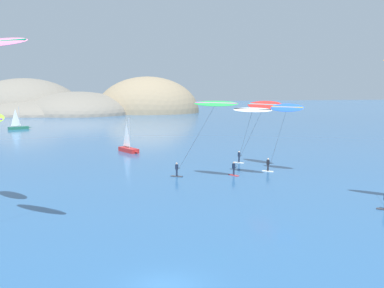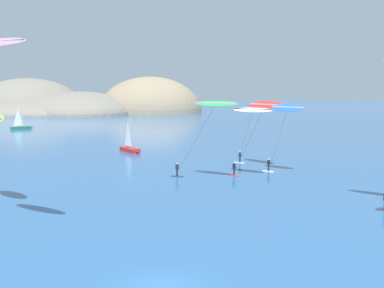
{
  "view_description": "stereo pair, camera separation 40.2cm",
  "coord_description": "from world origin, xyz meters",
  "px_view_note": "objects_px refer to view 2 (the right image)",
  "views": [
    {
      "loc": [
        -4.12,
        -24.89,
        11.02
      ],
      "look_at": [
        7.4,
        26.04,
        4.61
      ],
      "focal_mm": 45.0,
      "sensor_mm": 36.0,
      "label": 1
    },
    {
      "loc": [
        -3.73,
        -24.97,
        11.02
      ],
      "look_at": [
        7.4,
        26.04,
        4.61
      ],
      "focal_mm": 45.0,
      "sensor_mm": 36.0,
      "label": 2
    }
  ],
  "objects_px": {
    "sailboat_near": "(131,148)",
    "kitesurfer_green": "(213,109)",
    "kitesurfer_blue": "(286,113)",
    "sailboat_far": "(22,127)",
    "kitesurfer_red": "(263,108)",
    "kitesurfer_white": "(251,115)"
  },
  "relations": [
    {
      "from": "sailboat_far",
      "to": "kitesurfer_red",
      "type": "height_order",
      "value": "kitesurfer_red"
    },
    {
      "from": "sailboat_far",
      "to": "kitesurfer_green",
      "type": "bearing_deg",
      "value": -67.79
    },
    {
      "from": "sailboat_far",
      "to": "kitesurfer_green",
      "type": "distance_m",
      "value": 79.92
    },
    {
      "from": "sailboat_near",
      "to": "kitesurfer_green",
      "type": "height_order",
      "value": "kitesurfer_green"
    },
    {
      "from": "kitesurfer_red",
      "to": "kitesurfer_green",
      "type": "bearing_deg",
      "value": -139.3
    },
    {
      "from": "sailboat_near",
      "to": "kitesurfer_blue",
      "type": "relative_size",
      "value": 0.66
    },
    {
      "from": "sailboat_far",
      "to": "sailboat_near",
      "type": "bearing_deg",
      "value": -64.28
    },
    {
      "from": "sailboat_far",
      "to": "kitesurfer_green",
      "type": "xyz_separation_m",
      "value": [
        30.07,
        -73.65,
        7.66
      ]
    },
    {
      "from": "kitesurfer_red",
      "to": "sailboat_near",
      "type": "bearing_deg",
      "value": 131.74
    },
    {
      "from": "kitesurfer_red",
      "to": "kitesurfer_white",
      "type": "distance_m",
      "value": 8.16
    },
    {
      "from": "kitesurfer_red",
      "to": "kitesurfer_white",
      "type": "xyz_separation_m",
      "value": [
        -4.18,
        -6.99,
        -0.39
      ]
    },
    {
      "from": "kitesurfer_green",
      "to": "kitesurfer_red",
      "type": "bearing_deg",
      "value": 40.7
    },
    {
      "from": "sailboat_far",
      "to": "kitesurfer_red",
      "type": "distance_m",
      "value": 76.94
    },
    {
      "from": "kitesurfer_red",
      "to": "kitesurfer_blue",
      "type": "height_order",
      "value": "kitesurfer_red"
    },
    {
      "from": "sailboat_near",
      "to": "kitesurfer_green",
      "type": "bearing_deg",
      "value": -74.69
    },
    {
      "from": "sailboat_far",
      "to": "kitesurfer_green",
      "type": "height_order",
      "value": "kitesurfer_green"
    },
    {
      "from": "kitesurfer_red",
      "to": "kitesurfer_white",
      "type": "height_order",
      "value": "kitesurfer_red"
    },
    {
      "from": "sailboat_far",
      "to": "kitesurfer_blue",
      "type": "distance_m",
      "value": 81.98
    },
    {
      "from": "sailboat_far",
      "to": "kitesurfer_white",
      "type": "distance_m",
      "value": 81.09
    },
    {
      "from": "sailboat_near",
      "to": "kitesurfer_green",
      "type": "distance_m",
      "value": 27.99
    },
    {
      "from": "kitesurfer_blue",
      "to": "kitesurfer_red",
      "type": "bearing_deg",
      "value": 99.71
    },
    {
      "from": "sailboat_near",
      "to": "kitesurfer_green",
      "type": "relative_size",
      "value": 0.63
    }
  ]
}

